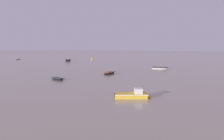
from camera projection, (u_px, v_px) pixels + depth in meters
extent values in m
ellipsoid|color=black|center=(57.00, 79.00, 42.20)|extent=(3.61, 2.08, 0.54)
cube|color=#33383F|center=(57.00, 78.00, 42.18)|extent=(3.34, 1.98, 0.07)
cube|color=#33383F|center=(57.00, 78.00, 42.18)|extent=(0.50, 1.07, 0.05)
ellipsoid|color=black|center=(109.00, 73.00, 51.33)|extent=(1.55, 4.25, 0.67)
cube|color=brown|center=(109.00, 72.00, 51.30)|extent=(1.51, 3.91, 0.09)
cube|color=brown|center=(109.00, 73.00, 51.31)|extent=(1.30, 0.30, 0.07)
ellipsoid|color=#23602D|center=(18.00, 59.00, 113.38)|extent=(2.07, 3.48, 0.52)
cube|color=silver|center=(18.00, 59.00, 113.35)|extent=(1.97, 3.22, 0.07)
cube|color=silver|center=(18.00, 59.00, 113.36)|extent=(1.03, 0.50, 0.05)
cube|color=gold|center=(131.00, 96.00, 26.94)|extent=(4.12, 3.27, 0.75)
cone|color=gold|center=(147.00, 96.00, 26.95)|extent=(1.79, 1.91, 1.51)
cube|color=silver|center=(131.00, 94.00, 26.91)|extent=(4.21, 3.34, 0.08)
cube|color=silver|center=(138.00, 91.00, 26.88)|extent=(1.39, 1.49, 0.59)
cube|color=#384751|center=(142.00, 90.00, 26.88)|extent=(0.75, 1.10, 0.47)
cube|color=black|center=(115.00, 95.00, 26.92)|extent=(0.35, 0.38, 0.54)
ellipsoid|color=white|center=(160.00, 68.00, 63.40)|extent=(4.80, 3.30, 0.72)
cube|color=black|center=(160.00, 67.00, 63.37)|extent=(4.46, 3.13, 0.10)
cube|color=black|center=(160.00, 68.00, 63.38)|extent=(0.84, 1.40, 0.07)
cube|color=black|center=(68.00, 61.00, 100.54)|extent=(4.48, 4.97, 0.94)
cone|color=black|center=(68.00, 60.00, 102.99)|extent=(2.39, 2.32, 1.88)
cube|color=silver|center=(68.00, 60.00, 100.56)|extent=(4.58, 5.08, 0.10)
cube|color=silver|center=(68.00, 59.00, 101.19)|extent=(0.75, 0.71, 0.52)
cube|color=black|center=(68.00, 61.00, 98.24)|extent=(0.47, 0.46, 0.67)
cylinder|color=gold|center=(92.00, 59.00, 114.19)|extent=(0.90, 0.90, 0.70)
cone|color=gold|center=(92.00, 58.00, 114.12)|extent=(0.72, 0.72, 0.70)
cylinder|color=black|center=(92.00, 56.00, 114.04)|extent=(0.10, 0.10, 0.90)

